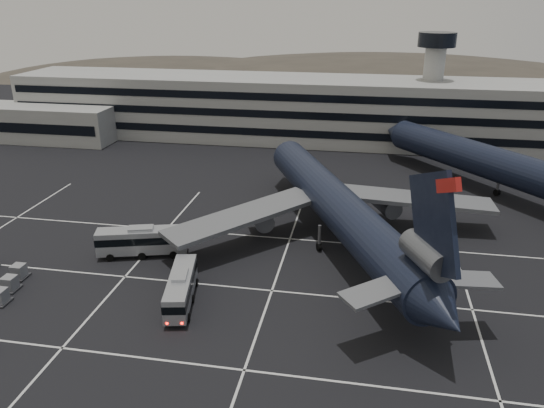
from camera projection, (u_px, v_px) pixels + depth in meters
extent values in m
plane|color=black|center=(160.00, 299.00, 59.10)|extent=(260.00, 260.00, 0.00)
cube|color=silver|center=(120.00, 355.00, 49.97)|extent=(90.00, 0.25, 0.01)
cube|color=silver|center=(172.00, 281.00, 62.76)|extent=(90.00, 0.25, 0.01)
cube|color=silver|center=(207.00, 232.00, 75.54)|extent=(90.00, 0.25, 0.01)
cube|color=silver|center=(132.00, 269.00, 65.58)|extent=(0.25, 55.00, 0.01)
cube|color=silver|center=(275.00, 282.00, 62.59)|extent=(0.25, 55.00, 0.01)
cube|color=silver|center=(469.00, 300.00, 58.94)|extent=(0.25, 55.00, 0.01)
cube|color=gray|center=(273.00, 108.00, 122.27)|extent=(120.00, 18.00, 14.00)
cube|color=black|center=(266.00, 132.00, 115.30)|extent=(118.00, 0.20, 1.60)
cube|color=black|center=(266.00, 114.00, 113.82)|extent=(118.00, 0.20, 1.60)
cube|color=black|center=(266.00, 97.00, 112.44)|extent=(118.00, 0.20, 1.60)
cube|color=gray|center=(49.00, 124.00, 120.73)|extent=(30.00, 10.00, 8.00)
cylinder|color=gray|center=(431.00, 94.00, 116.80)|extent=(4.40, 4.40, 22.00)
cylinder|color=black|center=(437.00, 40.00, 112.52)|extent=(8.00, 8.00, 3.00)
ellipsoid|color=#38332B|center=(177.00, 98.00, 228.25)|extent=(196.00, 140.00, 32.00)
ellipsoid|color=#38332B|center=(389.00, 113.00, 214.42)|extent=(252.00, 180.00, 44.00)
cylinder|color=black|center=(338.00, 207.00, 70.74)|extent=(24.94, 46.02, 5.60)
cone|color=black|center=(286.00, 153.00, 94.33)|extent=(6.96, 6.41, 5.60)
cone|color=black|center=(445.00, 316.00, 46.88)|extent=(6.66, 6.64, 5.04)
cube|color=black|center=(434.00, 224.00, 47.28)|extent=(4.37, 8.83, 10.97)
cube|color=#B11D17|center=(448.00, 185.00, 44.37)|extent=(1.84, 3.17, 2.24)
cylinder|color=#595B60|center=(427.00, 254.00, 48.96)|extent=(4.94, 6.58, 2.70)
cube|color=slate|center=(380.00, 290.00, 49.76)|extent=(7.94, 7.03, 0.87)
cube|color=slate|center=(459.00, 279.00, 51.66)|extent=(8.02, 4.74, 0.87)
cube|color=slate|center=(243.00, 215.00, 70.01)|extent=(19.15, 19.73, 1.75)
cylinder|color=#595B60|center=(261.00, 216.00, 74.02)|extent=(4.73, 6.12, 2.70)
cube|color=slate|center=(415.00, 199.00, 75.67)|extent=(22.21, 6.42, 1.75)
cylinder|color=#595B60|center=(386.00, 204.00, 78.32)|extent=(4.73, 6.12, 2.70)
cylinder|color=slate|center=(303.00, 189.00, 85.69)|extent=(0.44, 0.44, 3.00)
cylinder|color=black|center=(303.00, 199.00, 86.30)|extent=(0.91, 1.21, 1.10)
cylinder|color=slate|center=(319.00, 236.00, 69.33)|extent=(0.44, 0.44, 3.00)
cylinder|color=black|center=(319.00, 247.00, 69.95)|extent=(0.91, 1.21, 1.10)
cylinder|color=slate|center=(365.00, 231.00, 70.78)|extent=(0.44, 0.44, 3.00)
cylinder|color=black|center=(364.00, 242.00, 71.39)|extent=(0.91, 1.21, 1.10)
cylinder|color=black|center=(501.00, 166.00, 87.30)|extent=(34.54, 40.84, 5.60)
cone|color=black|center=(395.00, 132.00, 108.64)|extent=(7.18, 7.02, 5.60)
cylinder|color=slate|center=(498.00, 183.00, 88.41)|extent=(0.44, 0.44, 3.00)
cylinder|color=black|center=(497.00, 192.00, 89.03)|extent=(1.08, 1.17, 1.10)
cube|color=#A0A3A8|center=(181.00, 287.00, 57.72)|extent=(4.34, 10.59, 2.82)
cube|color=black|center=(181.00, 285.00, 57.60)|extent=(4.41, 10.66, 0.89)
cube|color=#A0A3A8|center=(180.00, 275.00, 57.14)|extent=(2.03, 3.06, 0.33)
cylinder|color=black|center=(166.00, 318.00, 54.89)|extent=(0.47, 0.94, 0.90)
cylinder|color=black|center=(188.00, 318.00, 54.93)|extent=(0.47, 0.94, 0.90)
cylinder|color=black|center=(171.00, 299.00, 58.25)|extent=(0.47, 0.94, 0.90)
cylinder|color=black|center=(193.00, 299.00, 58.29)|extent=(0.47, 0.94, 0.90)
cylinder|color=black|center=(176.00, 282.00, 61.61)|extent=(0.47, 0.94, 0.90)
cylinder|color=black|center=(196.00, 282.00, 61.65)|extent=(0.47, 0.94, 0.90)
cube|color=#FF0C05|center=(167.00, 323.00, 53.30)|extent=(0.24, 0.12, 0.21)
cube|color=#FF0C05|center=(182.00, 323.00, 53.32)|extent=(0.24, 0.12, 0.21)
cube|color=#A0A3A8|center=(142.00, 241.00, 68.19)|extent=(11.61, 5.63, 3.09)
cube|color=black|center=(142.00, 238.00, 68.05)|extent=(11.68, 5.71, 0.98)
cube|color=#A0A3A8|center=(141.00, 228.00, 67.55)|extent=(3.43, 2.44, 0.36)
cylinder|color=black|center=(173.00, 255.00, 67.98)|extent=(1.04, 0.59, 0.99)
cylinder|color=black|center=(175.00, 246.00, 70.36)|extent=(1.04, 0.59, 0.99)
cylinder|color=black|center=(142.00, 256.00, 67.60)|extent=(1.04, 0.59, 0.99)
cylinder|color=black|center=(144.00, 247.00, 69.98)|extent=(1.04, 0.59, 0.99)
cylinder|color=black|center=(110.00, 258.00, 67.23)|extent=(1.04, 0.59, 0.99)
cylinder|color=black|center=(114.00, 249.00, 69.61)|extent=(1.04, 0.59, 0.99)
cube|color=#2D2D30|center=(1.00, 302.00, 58.28)|extent=(2.22, 2.43, 0.17)
cylinder|color=black|center=(1.00, 302.00, 58.30)|extent=(0.09, 0.19, 0.19)
cube|color=#95979D|center=(0.00, 295.00, 57.97)|extent=(1.76, 1.76, 1.49)
cube|color=#2D2D30|center=(11.00, 289.00, 60.87)|extent=(2.22, 2.43, 0.17)
cylinder|color=black|center=(11.00, 289.00, 60.89)|extent=(0.09, 0.19, 0.19)
cube|color=#95979D|center=(10.00, 283.00, 60.56)|extent=(1.76, 1.76, 1.49)
cube|color=#2D2D30|center=(20.00, 277.00, 63.46)|extent=(2.22, 2.43, 0.17)
cylinder|color=black|center=(20.00, 277.00, 63.48)|extent=(0.09, 0.19, 0.19)
cube|color=#95979D|center=(19.00, 271.00, 63.15)|extent=(1.76, 1.76, 1.49)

